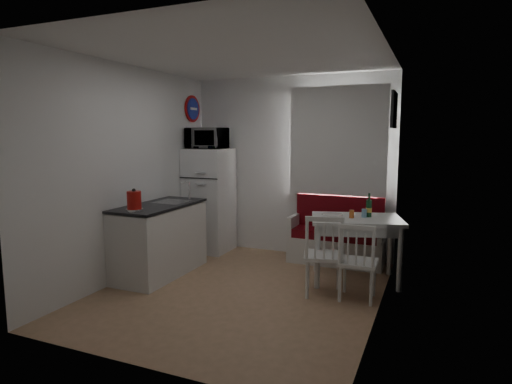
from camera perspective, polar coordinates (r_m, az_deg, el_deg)
floor at (r=4.99m, az=-1.98°, el=-13.05°), size 3.00×3.50×0.02m
ceiling at (r=4.74m, az=-2.13°, el=17.83°), size 3.00×3.50×0.02m
wall_back at (r=6.31m, az=4.68°, el=3.43°), size 3.00×0.02×2.60m
wall_front at (r=3.20m, az=-15.40°, el=-0.94°), size 3.00×0.02×2.60m
wall_left at (r=5.49m, az=-16.41°, el=2.51°), size 0.02×3.50×2.60m
wall_right at (r=4.28m, az=16.49°, el=1.13°), size 0.02×3.50×2.60m
window at (r=6.08m, az=10.93°, el=6.22°), size 1.22×0.06×1.47m
curtain at (r=6.01m, az=10.81°, el=6.69°), size 1.35×0.02×1.50m
kitchen_counter at (r=5.56m, az=-12.65°, el=-6.12°), size 0.62×1.32×1.16m
wall_sign at (r=6.65m, az=-8.43°, el=10.91°), size 0.03×0.40×0.40m
picture_frame at (r=5.36m, az=17.89°, el=10.36°), size 0.04×0.52×0.42m
bench at (r=6.04m, az=10.68°, el=-6.45°), size 1.28×0.49×0.92m
dining_table at (r=5.26m, az=13.23°, el=-4.27°), size 1.20×0.99×0.78m
chair_left at (r=4.70m, az=8.76°, el=-7.23°), size 0.52×0.50×0.49m
chair_right at (r=4.65m, az=13.30°, el=-8.04°), size 0.41×0.39×0.45m
fridge at (r=6.52m, az=-6.24°, el=-1.08°), size 0.62×0.62×1.56m
microwave at (r=6.41m, az=-6.58°, el=7.13°), size 0.56×0.38×0.31m
kettle at (r=5.01m, az=-15.94°, el=-1.10°), size 0.19×0.19×0.25m
wine_bottle at (r=5.29m, az=14.82°, el=-1.69°), size 0.07×0.07×0.29m
drinking_glass_orange at (r=5.19m, az=12.63°, el=-2.88°), size 0.06×0.06×0.10m
drinking_glass_blue at (r=5.27m, az=14.22°, el=-2.75°), size 0.06×0.06×0.10m
plate at (r=5.31m, az=10.10°, el=-2.99°), size 0.25×0.25×0.02m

